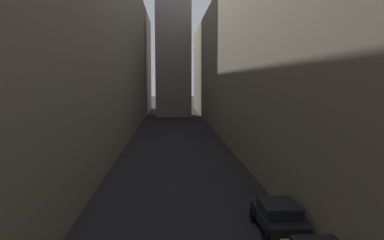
# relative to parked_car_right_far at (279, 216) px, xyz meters

# --- Properties ---
(ground_plane) EXTENTS (264.00, 264.00, 0.00)m
(ground_plane) POSITION_rel_parked_car_right_far_xyz_m (-4.40, 25.09, -0.76)
(ground_plane) COLOR black
(building_block_left) EXTENTS (12.71, 108.00, 21.66)m
(building_block_left) POSITION_rel_parked_car_right_far_xyz_m (-16.25, 27.09, 10.07)
(building_block_left) COLOR #756B5B
(building_block_left) RESTS_ON ground
(building_block_right) EXTENTS (13.90, 108.00, 18.78)m
(building_block_right) POSITION_rel_parked_car_right_far_xyz_m (8.05, 27.09, 8.63)
(building_block_right) COLOR gray
(building_block_right) RESTS_ON ground
(parked_car_right_far) EXTENTS (2.03, 3.97, 1.42)m
(parked_car_right_far) POSITION_rel_parked_car_right_far_xyz_m (0.00, 0.00, 0.00)
(parked_car_right_far) COLOR black
(parked_car_right_far) RESTS_ON ground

